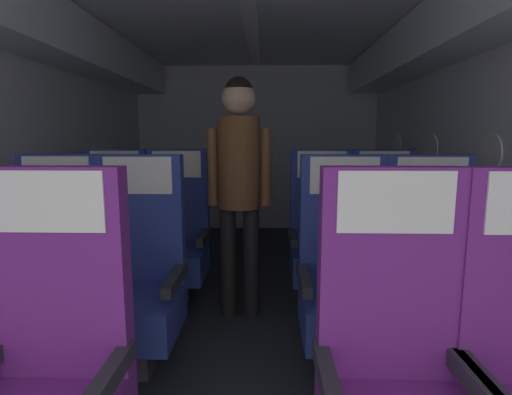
# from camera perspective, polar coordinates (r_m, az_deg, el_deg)

# --- Properties ---
(ground) EXTENTS (3.46, 5.94, 0.02)m
(ground) POSITION_cam_1_polar(r_m,az_deg,el_deg) (2.90, -1.44, -17.18)
(ground) COLOR #23282D
(fuselage_shell) EXTENTS (3.34, 5.59, 2.24)m
(fuselage_shell) POSITION_cam_1_polar(r_m,az_deg,el_deg) (2.87, -1.28, 16.01)
(fuselage_shell) COLOR silver
(fuselage_shell) RESTS_ON ground
(seat_a_left_aisle) EXTENTS (0.49, 0.47, 1.16)m
(seat_a_left_aisle) POSITION_cam_1_polar(r_m,az_deg,el_deg) (1.55, -27.97, -22.50)
(seat_a_left_aisle) COLOR #38383D
(seat_a_left_aisle) RESTS_ON ground
(seat_a_right_window) EXTENTS (0.49, 0.47, 1.16)m
(seat_a_right_window) POSITION_cam_1_polar(r_m,az_deg,el_deg) (1.45, 19.42, -24.12)
(seat_a_right_window) COLOR #38383D
(seat_a_right_window) RESTS_ON ground
(seat_b_left_window) EXTENTS (0.49, 0.47, 1.16)m
(seat_b_left_window) POSITION_cam_1_polar(r_m,az_deg,el_deg) (2.46, -26.93, -10.59)
(seat_b_left_window) COLOR #38383D
(seat_b_left_window) RESTS_ON ground
(seat_b_left_aisle) EXTENTS (0.49, 0.47, 1.16)m
(seat_b_left_aisle) POSITION_cam_1_polar(r_m,az_deg,el_deg) (2.26, -16.77, -11.73)
(seat_b_left_aisle) COLOR #38383D
(seat_b_left_aisle) RESTS_ON ground
(seat_b_right_aisle) EXTENTS (0.49, 0.47, 1.16)m
(seat_b_right_aisle) POSITION_cam_1_polar(r_m,az_deg,el_deg) (2.34, 24.00, -11.43)
(seat_b_right_aisle) COLOR #38383D
(seat_b_right_aisle) RESTS_ON ground
(seat_b_right_window) EXTENTS (0.49, 0.47, 1.16)m
(seat_b_right_window) POSITION_cam_1_polar(r_m,az_deg,el_deg) (2.21, 12.60, -11.99)
(seat_b_right_window) COLOR #38383D
(seat_b_right_window) RESTS_ON ground
(seat_c_left_window) EXTENTS (0.49, 0.47, 1.16)m
(seat_c_left_window) POSITION_cam_1_polar(r_m,az_deg,el_deg) (3.21, -19.75, -5.79)
(seat_c_left_window) COLOR #38383D
(seat_c_left_window) RESTS_ON ground
(seat_c_left_aisle) EXTENTS (0.49, 0.47, 1.16)m
(seat_c_left_aisle) POSITION_cam_1_polar(r_m,az_deg,el_deg) (3.07, -11.45, -6.09)
(seat_c_left_aisle) COLOR #38383D
(seat_c_left_aisle) RESTS_ON ground
(seat_c_right_aisle) EXTENTS (0.49, 0.47, 1.16)m
(seat_c_right_aisle) POSITION_cam_1_polar(r_m,az_deg,el_deg) (3.11, 17.94, -6.12)
(seat_c_right_aisle) COLOR #38383D
(seat_c_right_aisle) RESTS_ON ground
(seat_c_right_window) EXTENTS (0.49, 0.47, 1.16)m
(seat_c_right_window) POSITION_cam_1_polar(r_m,az_deg,el_deg) (3.02, 9.47, -6.28)
(seat_c_right_window) COLOR #38383D
(seat_c_right_window) RESTS_ON ground
(flight_attendant) EXTENTS (0.43, 0.28, 1.65)m
(flight_attendant) POSITION_cam_1_polar(r_m,az_deg,el_deg) (2.67, -2.46, 3.67)
(flight_attendant) COLOR black
(flight_attendant) RESTS_ON ground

